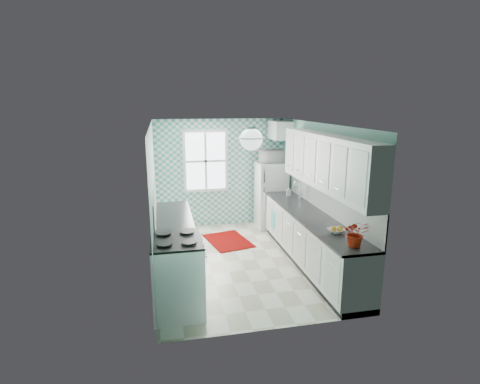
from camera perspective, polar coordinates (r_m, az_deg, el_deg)
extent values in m
cube|color=white|center=(7.06, 0.03, -10.48)|extent=(3.00, 4.40, 0.02)
cube|color=white|center=(6.46, 0.03, 10.39)|extent=(3.00, 4.40, 0.02)
cube|color=#6AAA9B|center=(8.77, -2.99, 2.92)|extent=(3.00, 0.02, 2.50)
cube|color=#6AAA9B|center=(4.61, 5.82, -7.06)|extent=(3.00, 0.02, 2.50)
cube|color=#6AAA9B|center=(6.51, -13.08, -1.17)|extent=(0.02, 4.40, 2.50)
cube|color=#6AAA9B|center=(7.11, 12.01, 0.11)|extent=(0.02, 4.40, 2.50)
cube|color=teal|center=(8.75, -2.97, 2.89)|extent=(3.00, 0.01, 2.50)
cube|color=white|center=(8.63, -5.27, 4.72)|extent=(1.04, 0.05, 1.44)
cube|color=white|center=(8.61, -5.25, 4.70)|extent=(0.90, 0.02, 1.30)
cube|color=white|center=(6.76, 13.18, -1.12)|extent=(0.02, 3.60, 0.51)
cube|color=white|center=(6.46, -12.87, -1.80)|extent=(0.02, 2.15, 0.51)
cube|color=white|center=(6.38, 13.03, 4.49)|extent=(0.33, 3.20, 0.90)
cube|color=white|center=(8.58, 6.06, 9.36)|extent=(0.40, 0.74, 0.40)
cylinder|color=silver|center=(5.68, 1.74, 9.65)|extent=(0.14, 0.14, 0.04)
cylinder|color=silver|center=(5.69, 1.73, 8.95)|extent=(0.02, 0.02, 0.12)
sphere|color=white|center=(5.70, 1.72, 8.04)|extent=(0.34, 0.34, 0.34)
cube|color=white|center=(6.87, 10.65, -7.28)|extent=(0.60, 3.60, 0.90)
cube|color=black|center=(6.72, 10.71, -3.54)|extent=(0.63, 3.60, 0.04)
cube|color=white|center=(6.69, -10.04, -7.85)|extent=(0.60, 2.15, 0.90)
cube|color=black|center=(6.53, -10.08, -4.00)|extent=(0.63, 2.15, 0.04)
cube|color=white|center=(8.71, 4.73, -0.47)|extent=(0.66, 0.63, 1.52)
cube|color=silver|center=(8.34, 5.40, 1.35)|extent=(0.65, 0.01, 0.02)
cube|color=silver|center=(8.21, 3.71, 2.50)|extent=(0.03, 0.03, 0.30)
cube|color=silver|center=(8.33, 3.66, -1.11)|extent=(0.03, 0.03, 0.54)
cube|color=white|center=(5.39, -9.49, -12.34)|extent=(0.68, 0.87, 1.03)
cube|color=black|center=(5.19, -9.71, -7.20)|extent=(0.68, 0.87, 0.03)
cube|color=black|center=(5.38, -5.76, -11.50)|extent=(0.01, 0.57, 0.34)
cube|color=silver|center=(7.62, 7.93, -1.38)|extent=(0.45, 0.38, 0.12)
cylinder|color=silver|center=(7.63, 9.12, 0.14)|extent=(0.02, 0.02, 0.30)
torus|color=silver|center=(7.56, 8.73, 1.52)|extent=(0.16, 0.02, 0.16)
cube|color=maroon|center=(7.98, -1.82, -7.44)|extent=(1.00, 1.26, 0.02)
cube|color=teal|center=(7.86, 5.09, -4.17)|extent=(0.07, 0.25, 0.38)
imported|color=white|center=(5.87, 14.51, -5.74)|extent=(0.29, 0.29, 0.06)
imported|color=#A21331|center=(5.35, 17.27, -6.03)|extent=(0.42, 0.40, 0.38)
imported|color=#87B1BB|center=(7.93, 7.43, 0.11)|extent=(0.11, 0.11, 0.19)
imported|color=white|center=(8.54, 4.84, 5.44)|extent=(0.53, 0.36, 0.29)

